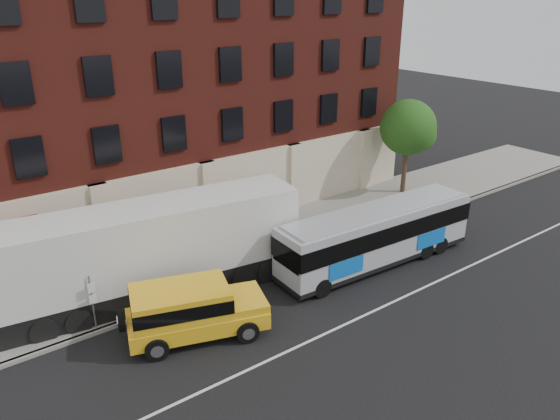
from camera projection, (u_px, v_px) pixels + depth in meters
ground at (356, 329)px, 21.90m from camera, size 120.00×120.00×0.00m
sidewalk at (237, 248)px, 28.55m from camera, size 60.00×6.00×0.15m
kerb at (270, 270)px, 26.33m from camera, size 60.00×0.25×0.15m
lane_line at (347, 323)px, 22.27m from camera, size 60.00×0.12×0.01m
building at (161, 85)px, 31.57m from camera, size 30.00×12.10×15.00m
sign_pole at (93, 300)px, 21.22m from camera, size 0.30×0.20×2.50m
street_tree at (409, 130)px, 34.74m from camera, size 3.60×3.60×6.20m
city_bus at (377, 234)px, 26.51m from camera, size 11.01×2.88×2.99m
yellow_suv at (190, 308)px, 21.03m from camera, size 5.89×3.83×2.19m
shipping_container at (154, 253)px, 23.48m from camera, size 13.29×4.35×4.35m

